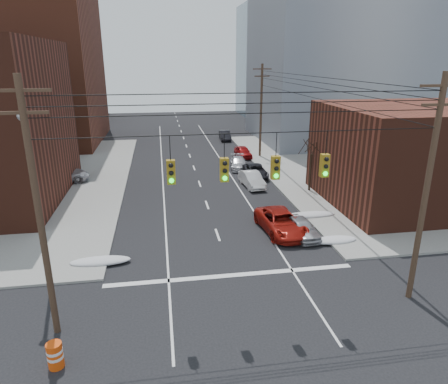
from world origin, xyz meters
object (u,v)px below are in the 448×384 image
object	(u,v)px
parked_car_e	(243,152)
construction_barrel	(55,355)
lot_car_a	(31,195)
lot_car_b	(61,175)
parked_car_c	(255,171)
lot_car_d	(1,168)
red_pickup	(281,222)
parked_car_d	(238,163)
parked_car_f	(225,135)
parked_car_b	(252,179)
parked_car_a	(302,228)

from	to	relation	value
parked_car_e	construction_barrel	distance (m)	36.30
lot_car_a	construction_barrel	size ratio (longest dim) A/B	3.97
lot_car_b	parked_car_c	bearing A→B (deg)	-103.33
lot_car_a	lot_car_b	world-z (taller)	lot_car_b
lot_car_d	construction_barrel	world-z (taller)	lot_car_d
parked_car_c	lot_car_b	xyz separation A→B (m)	(-19.04, 0.67, 0.25)
red_pickup	parked_car_d	world-z (taller)	red_pickup
red_pickup	construction_barrel	xyz separation A→B (m)	(-12.45, -10.97, -0.19)
red_pickup	parked_car_c	size ratio (longest dim) A/B	1.17
parked_car_d	parked_car_f	xyz separation A→B (m)	(1.18, 16.34, 0.06)
red_pickup	parked_car_b	size ratio (longest dim) A/B	1.26
parked_car_a	lot_car_b	size ratio (longest dim) A/B	0.72
parked_car_e	construction_barrel	bearing A→B (deg)	-116.47
construction_barrel	parked_car_b	bearing A→B (deg)	59.26
parked_car_a	lot_car_d	bearing A→B (deg)	138.80
parked_car_c	parked_car_f	world-z (taller)	parked_car_f
parked_car_a	lot_car_b	distance (m)	24.19
red_pickup	parked_car_c	xyz separation A→B (m)	(1.44, 13.71, -0.11)
red_pickup	parked_car_f	size ratio (longest dim) A/B	1.27
parked_car_c	lot_car_d	world-z (taller)	lot_car_d
red_pickup	parked_car_b	world-z (taller)	red_pickup
parked_car_d	lot_car_b	size ratio (longest dim) A/B	0.83
parked_car_a	construction_barrel	xyz separation A→B (m)	(-13.61, -10.08, -0.09)
parked_car_d	lot_car_d	xyz separation A→B (m)	(-24.60, 0.78, 0.23)
parked_car_b	parked_car_d	bearing A→B (deg)	84.45
lot_car_b	construction_barrel	size ratio (longest dim) A/B	4.86
parked_car_a	parked_car_e	distance (m)	23.25
parked_car_e	lot_car_b	bearing A→B (deg)	-160.92
parked_car_b	parked_car_c	xyz separation A→B (m)	(1.06, 3.11, -0.07)
parked_car_b	lot_car_d	world-z (taller)	lot_car_d
parked_car_a	parked_car_f	distance (m)	34.46
parked_car_b	lot_car_a	xyz separation A→B (m)	(-19.09, -1.95, 0.15)
parked_car_c	lot_car_b	bearing A→B (deg)	179.78
parked_car_d	construction_barrel	distance (m)	30.97
parked_car_e	parked_car_f	size ratio (longest dim) A/B	0.94
parked_car_c	construction_barrel	distance (m)	28.32
lot_car_a	lot_car_b	xyz separation A→B (m)	(1.12, 5.73, 0.02)
parked_car_c	parked_car_d	xyz separation A→B (m)	(-1.06, 3.51, -0.00)
parked_car_f	lot_car_b	bearing A→B (deg)	-132.38
parked_car_d	lot_car_a	bearing A→B (deg)	-148.74
parked_car_d	parked_car_f	world-z (taller)	parked_car_f
red_pickup	parked_car_d	bearing A→B (deg)	83.46
parked_car_b	lot_car_d	distance (m)	25.69
parked_car_a	parked_car_f	size ratio (longest dim) A/B	0.90
parked_car_e	parked_car_b	bearing A→B (deg)	-100.80
parked_car_a	lot_car_a	size ratio (longest dim) A/B	0.88
parked_car_f	lot_car_d	distance (m)	30.12
lot_car_b	lot_car_d	bearing A→B (deg)	50.06
parked_car_e	lot_car_d	size ratio (longest dim) A/B	0.94
parked_car_a	parked_car_d	xyz separation A→B (m)	(-0.78, 18.11, -0.01)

